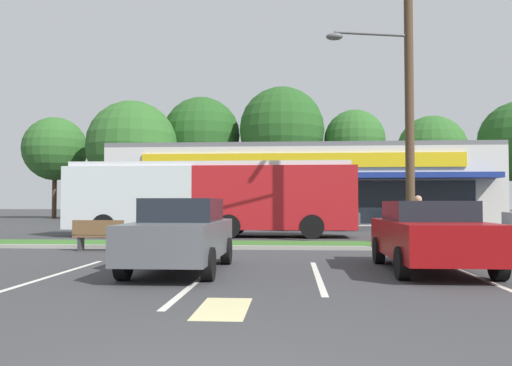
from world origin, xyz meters
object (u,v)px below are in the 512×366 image
object	(u,v)px
utility_pole	(405,89)
car_2	(315,217)
car_3	(433,216)
bus_stop_bench	(99,235)
pedestrian_near_bench	(418,224)
car_0	(181,234)
car_1	(430,234)
city_bus	(211,196)

from	to	relation	value
utility_pole	car_2	world-z (taller)	utility_pole
car_2	car_3	world-z (taller)	car_3
utility_pole	bus_stop_bench	xyz separation A→B (m)	(-9.72, -2.06, -4.80)
bus_stop_bench	pedestrian_near_bench	size ratio (longest dim) A/B	0.94
car_0	bus_stop_bench	bearing A→B (deg)	-142.17
car_1	car_2	bearing A→B (deg)	-174.10
city_bus	bus_stop_bench	distance (m)	7.66
car_1	car_3	distance (m)	18.50
car_1	pedestrian_near_bench	bearing A→B (deg)	170.16
car_0	car_1	xyz separation A→B (m)	(5.40, 0.39, -0.01)
utility_pole	city_bus	bearing A→B (deg)	145.21
bus_stop_bench	car_3	world-z (taller)	car_3
car_1	bus_stop_bench	bearing A→B (deg)	-114.84
city_bus	bus_stop_bench	world-z (taller)	city_bus
bus_stop_bench	car_1	size ratio (longest dim) A/B	0.36
bus_stop_bench	car_0	bearing A→B (deg)	127.83
car_1	pedestrian_near_bench	world-z (taller)	pedestrian_near_bench
utility_pole	city_bus	size ratio (longest dim) A/B	0.79
city_bus	utility_pole	bearing A→B (deg)	145.66
car_1	pedestrian_near_bench	xyz separation A→B (m)	(0.70, 4.06, 0.06)
bus_stop_bench	pedestrian_near_bench	world-z (taller)	pedestrian_near_bench
city_bus	car_1	bearing A→B (deg)	120.56
utility_pole	car_3	bearing A→B (deg)	71.38
bus_stop_bench	car_2	distance (m)	14.72
bus_stop_bench	car_0	world-z (taller)	car_0
city_bus	car_2	xyz separation A→B (m)	(4.80, 5.68, -1.04)
city_bus	car_2	size ratio (longest dim) A/B	2.64
car_2	car_3	xyz separation A→B (m)	(6.52, 0.89, 0.04)
city_bus	car_3	xyz separation A→B (m)	(11.32, 6.57, -0.99)
city_bus	car_0	distance (m)	11.80
car_0	car_3	xyz separation A→B (m)	(10.16, 18.27, -0.03)
car_1	utility_pole	bearing A→B (deg)	172.43
utility_pole	car_2	size ratio (longest dim) A/B	2.08
city_bus	car_0	bearing A→B (deg)	96.11
city_bus	car_0	size ratio (longest dim) A/B	2.85
city_bus	pedestrian_near_bench	world-z (taller)	city_bus
bus_stop_bench	car_2	bearing A→B (deg)	-119.05
car_0	pedestrian_near_bench	size ratio (longest dim) A/B	2.61
city_bus	car_2	world-z (taller)	city_bus
city_bus	pedestrian_near_bench	xyz separation A→B (m)	(7.26, -7.25, -0.91)
utility_pole	pedestrian_near_bench	bearing A→B (deg)	-93.18
utility_pole	car_2	xyz separation A→B (m)	(-2.58, 10.81, -4.58)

